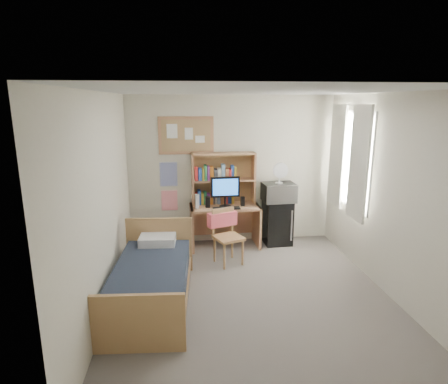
{
  "coord_description": "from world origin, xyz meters",
  "views": [
    {
      "loc": [
        -0.84,
        -4.37,
        2.48
      ],
      "look_at": [
        -0.23,
        1.2,
        1.12
      ],
      "focal_mm": 30.0,
      "sensor_mm": 36.0,
      "label": 1
    }
  ],
  "objects": [
    {
      "name": "pillow",
      "position": [
        -1.23,
        0.71,
        0.57
      ],
      "size": [
        0.52,
        0.38,
        0.12
      ],
      "primitive_type": "cube",
      "rotation": [
        0.0,
        0.0,
        -0.06
      ],
      "color": "silver",
      "rests_on": "bed"
    },
    {
      "name": "wall_right",
      "position": [
        1.8,
        0.0,
        1.3
      ],
      "size": [
        0.04,
        4.2,
        2.6
      ],
      "primitive_type": "cube",
      "color": "silver",
      "rests_on": "floor"
    },
    {
      "name": "curtain_right",
      "position": [
        1.72,
        1.6,
        1.6
      ],
      "size": [
        0.04,
        0.55,
        1.7
      ],
      "primitive_type": "cube",
      "color": "white",
      "rests_on": "wall_right"
    },
    {
      "name": "wall_left",
      "position": [
        -1.8,
        0.0,
        1.3
      ],
      "size": [
        0.04,
        4.2,
        2.6
      ],
      "primitive_type": "cube",
      "color": "silver",
      "rests_on": "floor"
    },
    {
      "name": "floor",
      "position": [
        0.0,
        0.0,
        -0.01
      ],
      "size": [
        3.6,
        4.2,
        0.02
      ],
      "primitive_type": "cube",
      "color": "slate",
      "rests_on": "ground"
    },
    {
      "name": "water_bottle",
      "position": [
        -0.63,
        1.67,
        0.86
      ],
      "size": [
        0.07,
        0.07,
        0.25
      ],
      "primitive_type": "cylinder",
      "rotation": [
        0.0,
        0.0,
        0.04
      ],
      "color": "silver",
      "rests_on": "desk"
    },
    {
      "name": "hoodie",
      "position": [
        -0.25,
        1.24,
        0.67
      ],
      "size": [
        0.49,
        0.31,
        0.23
      ],
      "primitive_type": "cube",
      "rotation": [
        0.0,
        0.0,
        0.39
      ],
      "color": "#F95E6D",
      "rests_on": "desk_chair"
    },
    {
      "name": "desk_fan",
      "position": [
        0.8,
        1.82,
        1.27
      ],
      "size": [
        0.27,
        0.27,
        0.33
      ],
      "primitive_type": "cylinder",
      "rotation": [
        0.0,
        0.0,
        0.05
      ],
      "color": "silver",
      "rests_on": "microwave"
    },
    {
      "name": "curtain_left",
      "position": [
        1.72,
        0.8,
        1.6
      ],
      "size": [
        0.04,
        0.55,
        1.7
      ],
      "primitive_type": "cube",
      "color": "white",
      "rests_on": "wall_right"
    },
    {
      "name": "desk_chair",
      "position": [
        -0.17,
        1.06,
        0.44
      ],
      "size": [
        0.57,
        0.57,
        0.87
      ],
      "primitive_type": "cube",
      "rotation": [
        0.0,
        0.0,
        0.39
      ],
      "color": "tan",
      "rests_on": "floor"
    },
    {
      "name": "speaker_left",
      "position": [
        -0.45,
        1.71,
        0.83
      ],
      "size": [
        0.08,
        0.08,
        0.18
      ],
      "primitive_type": "cube",
      "rotation": [
        0.0,
        0.0,
        0.04
      ],
      "color": "black",
      "rests_on": "desk"
    },
    {
      "name": "bulletin_board",
      "position": [
        -0.78,
        2.08,
        1.92
      ],
      "size": [
        0.94,
        0.03,
        0.64
      ],
      "primitive_type": "cube",
      "color": "tan",
      "rests_on": "wall_back"
    },
    {
      "name": "bed",
      "position": [
        -1.28,
        -0.04,
        0.25
      ],
      "size": [
        1.03,
        1.9,
        0.51
      ],
      "primitive_type": "cube",
      "rotation": [
        0.0,
        0.0,
        -0.06
      ],
      "color": "#1B2332",
      "rests_on": "floor"
    },
    {
      "name": "microwave",
      "position": [
        0.8,
        1.82,
        0.95
      ],
      "size": [
        0.57,
        0.44,
        0.32
      ],
      "primitive_type": "cube",
      "rotation": [
        0.0,
        0.0,
        0.05
      ],
      "color": "#BCBCC1",
      "rests_on": "mini_fridge"
    },
    {
      "name": "wall_back",
      "position": [
        0.0,
        2.1,
        1.3
      ],
      "size": [
        3.6,
        0.04,
        2.6
      ],
      "primitive_type": "cube",
      "color": "silver",
      "rests_on": "floor"
    },
    {
      "name": "window_unit",
      "position": [
        1.75,
        1.2,
        1.6
      ],
      "size": [
        0.1,
        1.4,
        1.7
      ],
      "primitive_type": "cube",
      "color": "white",
      "rests_on": "wall_right"
    },
    {
      "name": "mini_fridge",
      "position": [
        0.8,
        1.84,
        0.39
      ],
      "size": [
        0.48,
        0.48,
        0.79
      ],
      "primitive_type": "cube",
      "rotation": [
        0.0,
        0.0,
        0.05
      ],
      "color": "black",
      "rests_on": "floor"
    },
    {
      "name": "monitor",
      "position": [
        -0.15,
        1.72,
        1.0
      ],
      "size": [
        0.49,
        0.06,
        0.52
      ],
      "primitive_type": "cube",
      "rotation": [
        0.0,
        0.0,
        0.04
      ],
      "color": "black",
      "rests_on": "desk"
    },
    {
      "name": "desk",
      "position": [
        -0.15,
        1.78,
        0.37
      ],
      "size": [
        1.2,
        0.63,
        0.74
      ],
      "primitive_type": "cube",
      "rotation": [
        0.0,
        0.0,
        0.04
      ],
      "color": "tan",
      "rests_on": "floor"
    },
    {
      "name": "keyboard",
      "position": [
        -0.14,
        1.58,
        0.75
      ],
      "size": [
        0.46,
        0.16,
        0.02
      ],
      "primitive_type": "cube",
      "rotation": [
        0.0,
        0.0,
        0.04
      ],
      "color": "black",
      "rests_on": "desk"
    },
    {
      "name": "speaker_right",
      "position": [
        0.15,
        1.73,
        0.82
      ],
      "size": [
        0.07,
        0.07,
        0.16
      ],
      "primitive_type": "cube",
      "rotation": [
        0.0,
        0.0,
        0.04
      ],
      "color": "black",
      "rests_on": "desk"
    },
    {
      "name": "poster_japan",
      "position": [
        -1.1,
        2.09,
        0.78
      ],
      "size": [
        0.28,
        0.01,
        0.36
      ],
      "primitive_type": "cube",
      "color": "#E82944",
      "rests_on": "wall_back"
    },
    {
      "name": "poster_wave",
      "position": [
        -1.1,
        2.09,
        1.25
      ],
      "size": [
        0.3,
        0.01,
        0.42
      ],
      "primitive_type": "cube",
      "color": "#283AA1",
      "rests_on": "wall_back"
    },
    {
      "name": "ceiling",
      "position": [
        0.0,
        0.0,
        2.6
      ],
      "size": [
        3.6,
        4.2,
        0.02
      ],
      "primitive_type": "cube",
      "color": "silver",
      "rests_on": "wall_back"
    },
    {
      "name": "wall_front",
      "position": [
        0.0,
        -2.1,
        1.3
      ],
      "size": [
        3.6,
        0.04,
        2.6
      ],
      "primitive_type": "cube",
      "color": "silver",
      "rests_on": "floor"
    },
    {
      "name": "hutch",
      "position": [
        -0.15,
        1.93,
        1.19
      ],
      "size": [
        1.1,
        0.32,
        0.9
      ],
      "primitive_type": "cube",
      "rotation": [
        0.0,
        0.0,
        0.04
      ],
      "color": "tan",
      "rests_on": "desk"
    }
  ]
}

